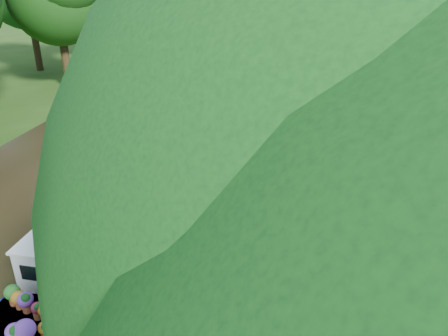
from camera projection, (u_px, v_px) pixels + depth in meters
ground at (212, 201)px, 15.80m from camera, size 100.00×100.00×0.00m
canal_water at (61, 186)px, 16.89m from camera, size 10.00×100.00×0.02m
towpath at (244, 204)px, 15.57m from camera, size 2.20×100.00×0.03m
plant_boat at (116, 218)px, 13.12m from camera, size 2.29×13.52×2.30m
tree_near_overhang at (336, 3)px, 15.08m from camera, size 5.52×5.28×8.99m
second_boat at (239, 82)px, 30.22m from camera, size 1.97×6.41×1.23m
sandwich_board at (232, 223)px, 13.44m from camera, size 0.73×0.64×1.12m
pedestrian_pink at (287, 60)px, 36.18m from camera, size 0.62×0.51×1.48m
verge_plant at (220, 181)px, 16.75m from camera, size 0.51×0.47×0.47m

